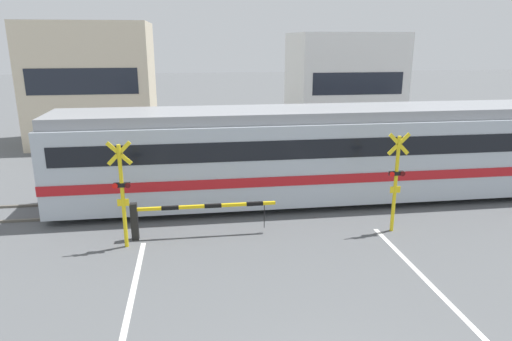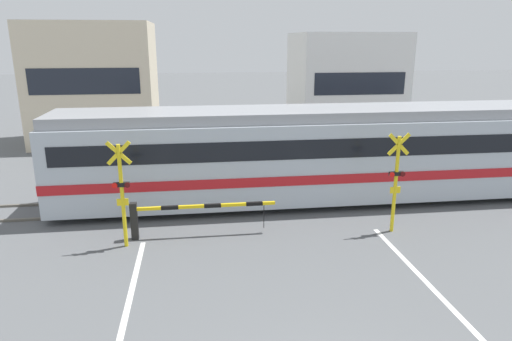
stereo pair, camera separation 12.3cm
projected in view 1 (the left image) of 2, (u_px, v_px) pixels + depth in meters
name	position (u px, v px, depth m)	size (l,w,h in m)	color
rail_track_near	(253.00, 209.00, 15.88)	(50.00, 0.10, 0.08)	#5B564C
rail_track_far	(248.00, 195.00, 17.24)	(50.00, 0.10, 0.08)	#5B564C
commuter_train	(334.00, 151.00, 16.49)	(19.80, 2.85, 3.40)	#ADB7C1
crossing_barrier_near	(174.00, 213.00, 13.48)	(4.30, 0.20, 1.13)	black
crossing_barrier_far	(303.00, 159.00, 19.56)	(4.30, 0.20, 1.13)	black
crossing_signal_left	(122.00, 190.00, 12.59)	(0.68, 0.15, 3.09)	yellow
crossing_signal_right	(396.00, 178.00, 13.69)	(0.68, 0.15, 3.09)	yellow
pedestrian	(255.00, 139.00, 22.97)	(0.38, 0.22, 1.58)	brown
building_left_of_street	(93.00, 83.00, 25.78)	(6.62, 5.20, 6.66)	beige
building_right_of_street	(343.00, 85.00, 27.87)	(6.19, 5.20, 6.12)	white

